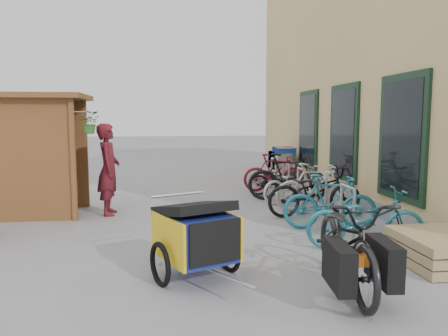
{
  "coord_description": "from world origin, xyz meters",
  "views": [
    {
      "loc": [
        -0.59,
        -6.57,
        1.94
      ],
      "look_at": [
        0.5,
        1.5,
        1.0
      ],
      "focal_mm": 35.0,
      "sensor_mm": 36.0,
      "label": 1
    }
  ],
  "objects": [
    {
      "name": "ground",
      "position": [
        0.0,
        0.0,
        0.0
      ],
      "size": [
        80.0,
        80.0,
        0.0
      ],
      "primitive_type": "plane",
      "color": "gray"
    },
    {
      "name": "building",
      "position": [
        6.49,
        4.5,
        3.49
      ],
      "size": [
        6.07,
        13.0,
        7.0
      ],
      "color": "#D7BE7B",
      "rests_on": "ground"
    },
    {
      "name": "kiosk",
      "position": [
        -3.28,
        2.47,
        1.55
      ],
      "size": [
        2.49,
        1.65,
        2.4
      ],
      "color": "brown",
      "rests_on": "ground"
    },
    {
      "name": "bike_rack",
      "position": [
        2.3,
        2.4,
        0.52
      ],
      "size": [
        0.05,
        5.35,
        0.86
      ],
      "color": "#A5A8AD",
      "rests_on": "ground"
    },
    {
      "name": "pallet_stack",
      "position": [
        3.0,
        -1.4,
        0.21
      ],
      "size": [
        1.0,
        1.2,
        0.4
      ],
      "color": "tan",
      "rests_on": "ground"
    },
    {
      "name": "shopping_carts",
      "position": [
        3.0,
        6.77,
        0.61
      ],
      "size": [
        0.59,
        1.63,
        1.05
      ],
      "color": "silver",
      "rests_on": "ground"
    },
    {
      "name": "child_trailer",
      "position": [
        -0.24,
        -1.43,
        0.55
      ],
      "size": [
        1.13,
        1.71,
        1.0
      ],
      "rotation": [
        0.0,
        0.0,
        0.41
      ],
      "color": "navy",
      "rests_on": "ground"
    },
    {
      "name": "cargo_bike",
      "position": [
        1.44,
        -1.99,
        0.53
      ],
      "size": [
        0.92,
        2.11,
        1.08
      ],
      "rotation": [
        0.0,
        0.0,
        -0.1
      ],
      "color": "black",
      "rests_on": "ground"
    },
    {
      "name": "person_kiosk",
      "position": [
        -1.72,
        2.3,
        0.91
      ],
      "size": [
        0.44,
        0.67,
        1.83
      ],
      "primitive_type": "imported",
      "rotation": [
        0.0,
        0.0,
        1.58
      ],
      "color": "maroon",
      "rests_on": "ground"
    },
    {
      "name": "bike_0",
      "position": [
        2.33,
        -0.58,
        0.46
      ],
      "size": [
        1.82,
        0.86,
        0.92
      ],
      "primitive_type": "imported",
      "rotation": [
        0.0,
        0.0,
        1.42
      ],
      "color": "teal",
      "rests_on": "ground"
    },
    {
      "name": "bike_1",
      "position": [
        2.23,
        0.57,
        0.49
      ],
      "size": [
        1.67,
        0.75,
        0.97
      ],
      "primitive_type": "imported",
      "rotation": [
        0.0,
        0.0,
        1.38
      ],
      "color": "teal",
      "rests_on": "ground"
    },
    {
      "name": "bike_2",
      "position": [
        2.31,
        1.56,
        0.5
      ],
      "size": [
        1.93,
        0.73,
        1.0
      ],
      "primitive_type": "imported",
      "rotation": [
        0.0,
        0.0,
        1.61
      ],
      "color": "black",
      "rests_on": "ground"
    },
    {
      "name": "bike_3",
      "position": [
        2.5,
        2.07,
        0.51
      ],
      "size": [
        1.7,
        0.56,
        1.01
      ],
      "primitive_type": "imported",
      "rotation": [
        0.0,
        0.0,
        1.52
      ],
      "color": "silver",
      "rests_on": "ground"
    },
    {
      "name": "bike_4",
      "position": [
        2.32,
        2.99,
        0.43
      ],
      "size": [
        1.74,
        1.06,
        0.86
      ],
      "primitive_type": "imported",
      "rotation": [
        0.0,
        0.0,
        1.89
      ],
      "color": "silver",
      "rests_on": "ground"
    },
    {
      "name": "bike_5",
      "position": [
        2.24,
        3.25,
        0.56
      ],
      "size": [
        1.93,
        1.01,
        1.11
      ],
      "primitive_type": "imported",
      "rotation": [
        0.0,
        0.0,
        1.29
      ],
      "color": "black",
      "rests_on": "ground"
    },
    {
      "name": "bike_6",
      "position": [
        2.21,
        3.93,
        0.41
      ],
      "size": [
        1.63,
        0.86,
        0.81
      ],
      "primitive_type": "imported",
      "rotation": [
        0.0,
        0.0,
        1.35
      ],
      "color": "black",
      "rests_on": "ground"
    },
    {
      "name": "bike_7",
      "position": [
        2.27,
        4.55,
        0.5
      ],
      "size": [
        1.7,
        0.62,
        1.0
      ],
      "primitive_type": "imported",
      "rotation": [
        0.0,
        0.0,
        1.48
      ],
      "color": "maroon",
      "rests_on": "ground"
    }
  ]
}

